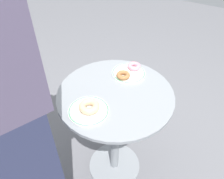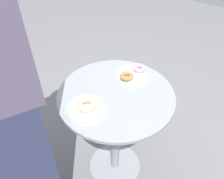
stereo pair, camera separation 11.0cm
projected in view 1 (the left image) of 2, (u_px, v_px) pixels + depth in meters
ground_plane at (114, 167)px, 1.63m from camera, size 7.00×7.00×0.02m
cafe_table at (115, 126)px, 1.32m from camera, size 0.60×0.60×0.72m
plate_left at (89, 111)px, 1.04m from camera, size 0.19×0.19×0.01m
plate_right at (129, 73)px, 1.26m from camera, size 0.19×0.19×0.01m
donut_glazed at (89, 106)px, 1.03m from camera, size 0.13×0.13×0.03m
donut_pink_frosted at (134, 66)px, 1.28m from camera, size 0.10×0.10×0.03m
donut_cinnamon at (123, 75)px, 1.22m from camera, size 0.08×0.08×0.03m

